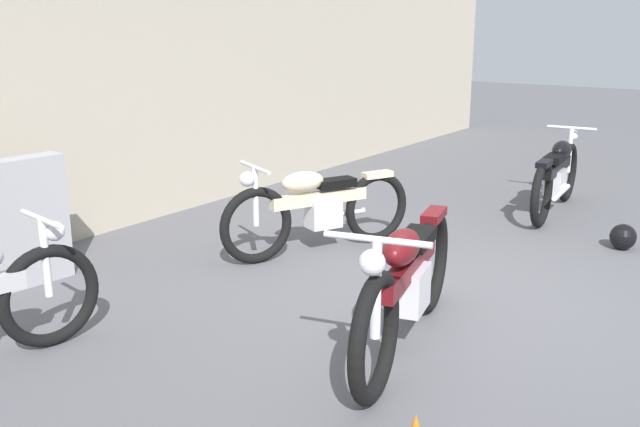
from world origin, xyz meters
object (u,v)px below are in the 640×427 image
(helmet, at_px, (623,237))
(motorcycle_cream, at_px, (318,208))
(motorcycle_black, at_px, (557,175))
(stone_marker, at_px, (29,221))
(motorcycle_maroon, at_px, (407,282))

(helmet, height_order, motorcycle_cream, motorcycle_cream)
(motorcycle_cream, distance_m, motorcycle_black, 3.10)
(stone_marker, height_order, helmet, stone_marker)
(helmet, bearing_deg, motorcycle_maroon, 168.00)
(stone_marker, xyz_separation_m, motorcycle_maroon, (0.66, -3.20, -0.06))
(motorcycle_cream, relative_size, motorcycle_black, 0.92)
(motorcycle_black, relative_size, motorcycle_maroon, 0.94)
(motorcycle_black, distance_m, motorcycle_maroon, 4.17)
(stone_marker, relative_size, motorcycle_black, 0.52)
(motorcycle_black, bearing_deg, motorcycle_cream, 147.94)
(motorcycle_cream, bearing_deg, helmet, 151.47)
(stone_marker, relative_size, motorcycle_cream, 0.57)
(helmet, height_order, motorcycle_black, motorcycle_black)
(motorcycle_maroon, bearing_deg, helmet, 154.41)
(helmet, bearing_deg, motorcycle_black, 44.58)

